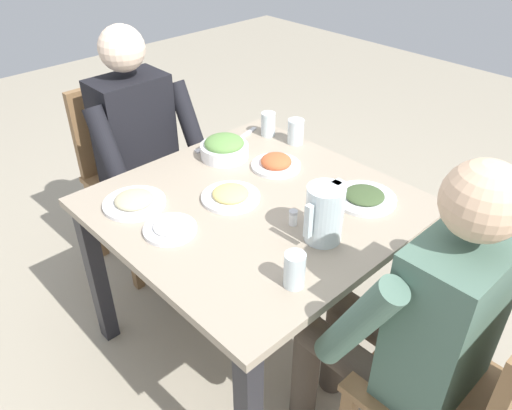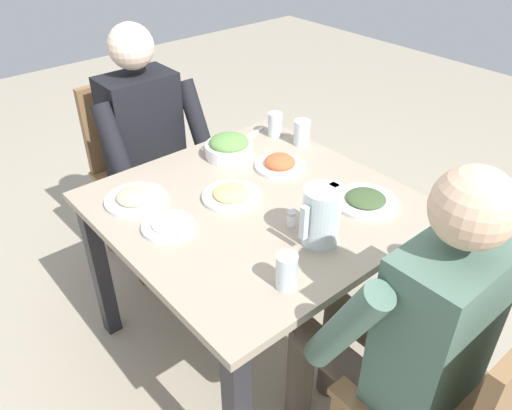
{
  "view_description": "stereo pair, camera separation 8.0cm",
  "coord_description": "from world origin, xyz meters",
  "views": [
    {
      "loc": [
        1.02,
        1.08,
        1.69
      ],
      "look_at": [
        0.01,
        0.01,
        0.7
      ],
      "focal_mm": 35.25,
      "sensor_mm": 36.0,
      "label": 1
    },
    {
      "loc": [
        0.96,
        1.13,
        1.69
      ],
      "look_at": [
        0.01,
        0.01,
        0.7
      ],
      "focal_mm": 35.25,
      "sensor_mm": 36.0,
      "label": 2
    }
  ],
  "objects": [
    {
      "name": "plate_fries",
      "position": [
        0.05,
        -0.07,
        0.72
      ],
      "size": [
        0.21,
        0.21,
        0.04
      ],
      "color": "white",
      "rests_on": "dining_table"
    },
    {
      "name": "ground_plane",
      "position": [
        0.0,
        0.0,
        0.0
      ],
      "size": [
        8.0,
        8.0,
        0.0
      ],
      "primitive_type": "plane",
      "color": "#9E937F"
    },
    {
      "name": "chair_far",
      "position": [
        0.03,
        0.87,
        0.5
      ],
      "size": [
        0.4,
        0.4,
        0.89
      ],
      "color": "olive",
      "rests_on": "ground_plane"
    },
    {
      "name": "diner_near",
      "position": [
        0.02,
        -0.67,
        0.65
      ],
      "size": [
        0.48,
        0.53,
        1.18
      ],
      "color": "black",
      "rests_on": "ground_plane"
    },
    {
      "name": "water_glass_far_right",
      "position": [
        -0.41,
        -0.35,
        0.75
      ],
      "size": [
        0.06,
        0.06,
        0.1
      ],
      "primitive_type": "cylinder",
      "color": "silver",
      "rests_on": "dining_table"
    },
    {
      "name": "water_glass_by_pitcher",
      "position": [
        0.21,
        0.38,
        0.76
      ],
      "size": [
        0.06,
        0.06,
        0.11
      ],
      "primitive_type": "cylinder",
      "color": "silver",
      "rests_on": "dining_table"
    },
    {
      "name": "knife_near",
      "position": [
        -0.32,
        -0.41,
        0.71
      ],
      "size": [
        0.18,
        0.07,
        0.01
      ],
      "primitive_type": "cube",
      "rotation": [
        0.0,
        0.0,
        0.27
      ],
      "color": "silver",
      "rests_on": "dining_table"
    },
    {
      "name": "dining_table",
      "position": [
        0.0,
        0.0,
        0.6
      ],
      "size": [
        1.0,
        1.0,
        0.7
      ],
      "color": "gray",
      "rests_on": "ground_plane"
    },
    {
      "name": "salt_shaker",
      "position": [
        0.0,
        0.18,
        0.73
      ],
      "size": [
        0.03,
        0.03,
        0.05
      ],
      "color": "white",
      "rests_on": "dining_table"
    },
    {
      "name": "chair_near",
      "position": [
        0.02,
        -0.87,
        0.5
      ],
      "size": [
        0.4,
        0.4,
        0.89
      ],
      "color": "olive",
      "rests_on": "ground_plane"
    },
    {
      "name": "plate_yoghurt",
      "position": [
        0.32,
        -0.07,
        0.72
      ],
      "size": [
        0.18,
        0.18,
        0.04
      ],
      "color": "white",
      "rests_on": "dining_table"
    },
    {
      "name": "plate_dolmas",
      "position": [
        -0.29,
        0.26,
        0.72
      ],
      "size": [
        0.23,
        0.23,
        0.04
      ],
      "color": "white",
      "rests_on": "dining_table"
    },
    {
      "name": "fork_far",
      "position": [
        -0.18,
        -0.39,
        0.71
      ],
      "size": [
        0.17,
        0.04,
        0.01
      ],
      "primitive_type": "cube",
      "rotation": [
        0.0,
        0.0,
        -0.08
      ],
      "color": "silver",
      "rests_on": "dining_table"
    },
    {
      "name": "water_pitcher",
      "position": [
        -0.01,
        0.3,
        0.8
      ],
      "size": [
        0.16,
        0.12,
        0.19
      ],
      "color": "silver",
      "rests_on": "dining_table"
    },
    {
      "name": "water_glass_center",
      "position": [
        -0.44,
        -0.22,
        0.76
      ],
      "size": [
        0.07,
        0.07,
        0.11
      ],
      "primitive_type": "cylinder",
      "color": "silver",
      "rests_on": "dining_table"
    },
    {
      "name": "salad_bowl",
      "position": [
        -0.14,
        -0.33,
        0.74
      ],
      "size": [
        0.2,
        0.2,
        0.09
      ],
      "color": "white",
      "rests_on": "dining_table"
    },
    {
      "name": "plate_rice_curry",
      "position": [
        -0.23,
        -0.12,
        0.72
      ],
      "size": [
        0.2,
        0.2,
        0.05
      ],
      "color": "white",
      "rests_on": "dining_table"
    },
    {
      "name": "diner_far",
      "position": [
        0.03,
        0.67,
        0.65
      ],
      "size": [
        0.48,
        0.53,
        1.18
      ],
      "color": "#4C6B5B",
      "rests_on": "ground_plane"
    },
    {
      "name": "fork_near",
      "position": [
        -0.16,
        -0.43,
        0.71
      ],
      "size": [
        0.17,
        0.04,
        0.01
      ],
      "primitive_type": "cube",
      "rotation": [
        0.0,
        0.0,
        -0.08
      ],
      "color": "silver",
      "rests_on": "dining_table"
    },
    {
      "name": "plate_beans",
      "position": [
        0.32,
        -0.28,
        0.72
      ],
      "size": [
        0.22,
        0.22,
        0.04
      ],
      "color": "white",
      "rests_on": "dining_table"
    }
  ]
}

